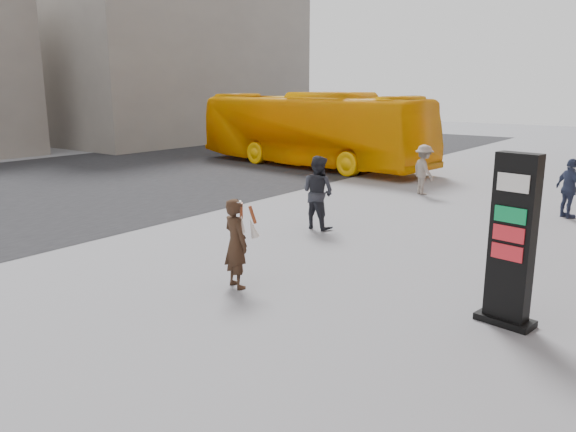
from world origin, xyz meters
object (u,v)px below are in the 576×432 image
Objects in this scene: pedestrian_b at (424,170)px; woman at (236,242)px; info_pylon at (512,241)px; bus at (310,129)px; pedestrian_a at (318,192)px; pedestrian_c at (570,188)px.

woman is at bearing 133.83° from pedestrian_b.
woman is at bearing -154.55° from info_pylon.
woman is at bearing -142.98° from bus.
pedestrian_a is at bearing -56.57° from woman.
info_pylon reaches higher than pedestrian_c.
woman is at bearing 107.86° from pedestrian_c.
info_pylon is 1.60× the size of pedestrian_c.
pedestrian_c is (11.90, -4.24, -0.85)m from bus.
pedestrian_a is at bearing -137.28° from bus.
pedestrian_c is (3.63, 9.85, -0.02)m from woman.
pedestrian_a is at bearing 159.75° from info_pylon.
woman is 0.99× the size of pedestrian_c.
pedestrian_c reaches higher than woman.
bus is 6.36× the size of pedestrian_a.
pedestrian_c is at bearing -92.97° from woman.
info_pylon reaches higher than pedestrian_a.
woman is 0.98× the size of pedestrian_b.
info_pylon is at bearing -146.12° from woman.
pedestrian_a is 6.09m from pedestrian_b.
pedestrian_a reaches higher than woman.
pedestrian_a is 1.13× the size of pedestrian_c.
pedestrian_b is 4.80m from pedestrian_c.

